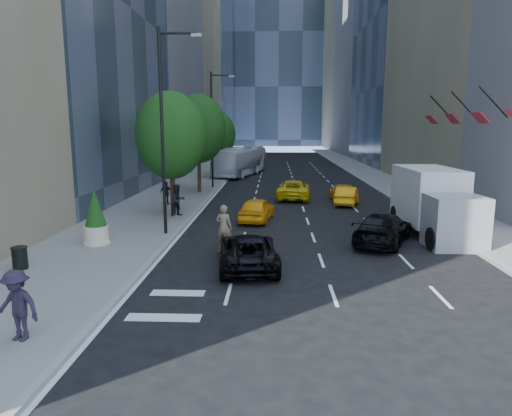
{
  "coord_description": "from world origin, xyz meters",
  "views": [
    {
      "loc": [
        -0.99,
        -18.44,
        5.53
      ],
      "look_at": [
        -1.86,
        3.37,
        1.6
      ],
      "focal_mm": 32.0,
      "sensor_mm": 36.0,
      "label": 1
    }
  ],
  "objects_px": {
    "city_bus": "(241,161)",
    "planter_shrub": "(96,218)",
    "black_sedan_mercedes": "(383,228)",
    "box_truck": "(434,202)",
    "skateboarder": "(224,230)",
    "black_sedan_lincoln": "(248,251)",
    "trash_can": "(20,258)"
  },
  "relations": [
    {
      "from": "planter_shrub",
      "to": "trash_can",
      "type": "bearing_deg",
      "value": -111.08
    },
    {
      "from": "skateboarder",
      "to": "black_sedan_lincoln",
      "type": "distance_m",
      "value": 2.5
    },
    {
      "from": "black_sedan_mercedes",
      "to": "city_bus",
      "type": "distance_m",
      "value": 31.45
    },
    {
      "from": "black_sedan_lincoln",
      "to": "black_sedan_mercedes",
      "type": "xyz_separation_m",
      "value": [
        6.2,
        3.93,
        0.06
      ]
    },
    {
      "from": "box_truck",
      "to": "trash_can",
      "type": "xyz_separation_m",
      "value": [
        -17.84,
        -6.96,
        -1.15
      ]
    },
    {
      "from": "skateboarder",
      "to": "city_bus",
      "type": "xyz_separation_m",
      "value": [
        -1.6,
        31.89,
        0.63
      ]
    },
    {
      "from": "planter_shrub",
      "to": "black_sedan_lincoln",
      "type": "bearing_deg",
      "value": -20.91
    },
    {
      "from": "city_bus",
      "to": "skateboarder",
      "type": "bearing_deg",
      "value": -72.6
    },
    {
      "from": "skateboarder",
      "to": "black_sedan_lincoln",
      "type": "height_order",
      "value": "skateboarder"
    },
    {
      "from": "black_sedan_mercedes",
      "to": "box_truck",
      "type": "distance_m",
      "value": 3.7
    },
    {
      "from": "black_sedan_lincoln",
      "to": "black_sedan_mercedes",
      "type": "height_order",
      "value": "black_sedan_mercedes"
    },
    {
      "from": "black_sedan_lincoln",
      "to": "trash_can",
      "type": "bearing_deg",
      "value": 1.57
    },
    {
      "from": "trash_can",
      "to": "planter_shrub",
      "type": "height_order",
      "value": "planter_shrub"
    },
    {
      "from": "black_sedan_mercedes",
      "to": "trash_can",
      "type": "bearing_deg",
      "value": 43.19
    },
    {
      "from": "black_sedan_mercedes",
      "to": "planter_shrub",
      "type": "xyz_separation_m",
      "value": [
        -13.38,
        -1.19,
        0.65
      ]
    },
    {
      "from": "planter_shrub",
      "to": "black_sedan_mercedes",
      "type": "bearing_deg",
      "value": 5.08
    },
    {
      "from": "box_truck",
      "to": "trash_can",
      "type": "height_order",
      "value": "box_truck"
    },
    {
      "from": "skateboarder",
      "to": "city_bus",
      "type": "distance_m",
      "value": 31.94
    },
    {
      "from": "black_sedan_mercedes",
      "to": "city_bus",
      "type": "height_order",
      "value": "city_bus"
    },
    {
      "from": "black_sedan_mercedes",
      "to": "planter_shrub",
      "type": "height_order",
      "value": "planter_shrub"
    },
    {
      "from": "black_sedan_lincoln",
      "to": "planter_shrub",
      "type": "xyz_separation_m",
      "value": [
        -7.18,
        2.74,
        0.71
      ]
    },
    {
      "from": "city_bus",
      "to": "planter_shrub",
      "type": "height_order",
      "value": "city_bus"
    },
    {
      "from": "black_sedan_lincoln",
      "to": "skateboarder",
      "type": "bearing_deg",
      "value": -66.61
    },
    {
      "from": "city_bus",
      "to": "trash_can",
      "type": "xyz_separation_m",
      "value": [
        -5.85,
        -35.15,
        -1.06
      ]
    },
    {
      "from": "box_truck",
      "to": "skateboarder",
      "type": "bearing_deg",
      "value": -162.15
    },
    {
      "from": "black_sedan_lincoln",
      "to": "city_bus",
      "type": "xyz_separation_m",
      "value": [
        -2.8,
        34.06,
        0.96
      ]
    },
    {
      "from": "box_truck",
      "to": "planter_shrub",
      "type": "distance_m",
      "value": 16.67
    },
    {
      "from": "skateboarder",
      "to": "box_truck",
      "type": "distance_m",
      "value": 11.05
    },
    {
      "from": "skateboarder",
      "to": "city_bus",
      "type": "relative_size",
      "value": 0.17
    },
    {
      "from": "black_sedan_lincoln",
      "to": "black_sedan_mercedes",
      "type": "relative_size",
      "value": 0.95
    },
    {
      "from": "black_sedan_mercedes",
      "to": "city_bus",
      "type": "bearing_deg",
      "value": -48.85
    },
    {
      "from": "city_bus",
      "to": "box_truck",
      "type": "xyz_separation_m",
      "value": [
        11.99,
        -28.19,
        0.09
      ]
    }
  ]
}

